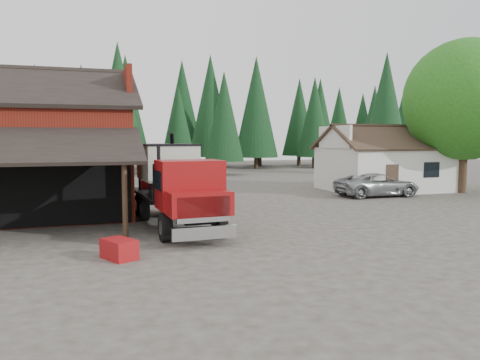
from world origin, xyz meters
name	(u,v)px	position (x,y,z in m)	size (l,w,h in m)	color
ground	(288,239)	(0.00, 0.00, 0.00)	(120.00, 120.00, 0.00)	#403B32
red_barn	(0,158)	(-11.00, 9.90, 2.69)	(12.80, 13.63, 7.18)	maroon
farmhouse	(385,167)	(13.00, 13.00, 1.67)	(8.60, 6.42, 4.65)	silver
deciduous_tree	(465,104)	(17.01, 9.97, 5.91)	(8.00, 8.00, 10.20)	#382619
conifer_backdrop	(150,169)	(0.00, 42.00, 0.00)	(76.00, 16.00, 16.00)	black
near_pine_b	(224,116)	(6.00, 30.00, 5.89)	(3.96, 3.96, 10.40)	#382619
near_pine_c	(386,107)	(22.00, 26.00, 6.89)	(4.84, 4.84, 12.40)	#382619
near_pine_d	(119,102)	(-4.00, 34.00, 7.39)	(5.28, 5.28, 13.40)	#382619
feed_truck	(175,182)	(-3.46, 3.82, 1.84)	(2.93, 8.83, 3.94)	black
silver_car	(377,185)	(10.41, 10.00, 0.74)	(2.45, 5.31, 1.48)	#9FA2A7
equip_box	(119,249)	(-6.00, -1.08, 0.30)	(0.70, 1.10, 0.60)	maroon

